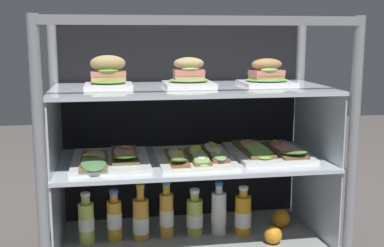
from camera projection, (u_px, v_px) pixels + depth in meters
case_base_deck at (192, 242)px, 2.03m from camera, size 1.12×0.56×0.03m
case_frame at (187, 120)px, 2.07m from camera, size 1.12×0.56×0.91m
riser_lower_tier at (192, 201)px, 2.00m from camera, size 1.05×0.48×0.32m
shelf_lower_glass at (192, 161)px, 1.97m from camera, size 1.07×0.50×0.01m
riser_upper_tier at (192, 125)px, 1.94m from camera, size 1.05×0.48×0.27m
shelf_upper_glass at (192, 89)px, 1.92m from camera, size 1.07×0.50×0.01m
plated_roll_sandwich_mid_left at (108, 75)px, 1.89m from camera, size 0.18×0.18×0.12m
plated_roll_sandwich_near_left_corner at (189, 76)px, 1.94m from camera, size 0.19×0.19×0.11m
plated_roll_sandwich_left_of_center at (267, 76)px, 2.01m from camera, size 0.20×0.20×0.11m
open_sandwich_tray_far_right at (110, 159)px, 1.89m from camera, size 0.29×0.40×0.06m
open_sandwich_tray_near_left_corner at (196, 156)px, 1.94m from camera, size 0.29×0.39×0.06m
open_sandwich_tray_mid_right at (268, 151)px, 2.02m from camera, size 0.29×0.39×0.06m
juice_bottle_front_fourth at (86, 222)px, 1.96m from camera, size 0.06×0.06×0.21m
juice_bottle_front_middle at (114, 219)px, 1.99m from camera, size 0.06×0.06×0.21m
juice_bottle_tucked_behind at (141, 219)px, 2.01m from camera, size 0.07×0.07×0.23m
juice_bottle_front_second at (167, 214)px, 2.03m from camera, size 0.06×0.06×0.23m
juice_bottle_back_left at (195, 216)px, 2.06m from camera, size 0.07×0.07×0.19m
juice_bottle_near_post at (219, 213)px, 2.06m from camera, size 0.06×0.06×0.22m
juice_bottle_front_right_end at (243, 215)px, 2.06m from camera, size 0.07×0.07×0.20m
orange_fruit_beside_bottles at (273, 235)px, 1.97m from camera, size 0.07×0.07×0.07m
orange_fruit_near_left_post at (281, 218)px, 2.14m from camera, size 0.08×0.08×0.08m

